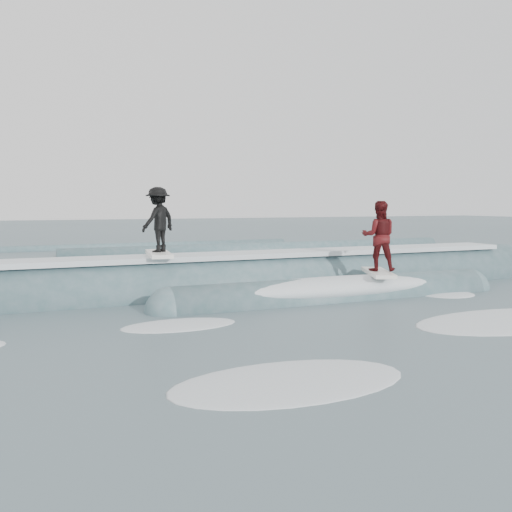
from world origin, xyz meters
name	(u,v)px	position (x,y,z in m)	size (l,w,h in m)	color
ground	(333,326)	(0.00, 0.00, 0.00)	(160.00, 160.00, 0.00)	#3B5057
breaking_wave	(259,291)	(0.34, 4.55, 0.05)	(21.83, 3.82, 2.09)	#385A5F
surfer_black	(158,222)	(-2.39, 4.96, 2.00)	(1.28, 2.06, 1.82)	white
surfer_red	(379,239)	(3.08, 2.76, 1.55)	(1.30, 2.05, 1.98)	white
whitewater	(405,334)	(0.88, -1.20, 0.00)	(14.05, 8.01, 0.10)	silver
far_swells	(138,255)	(-0.25, 17.65, 0.00)	(37.99, 8.65, 0.80)	#385A5F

